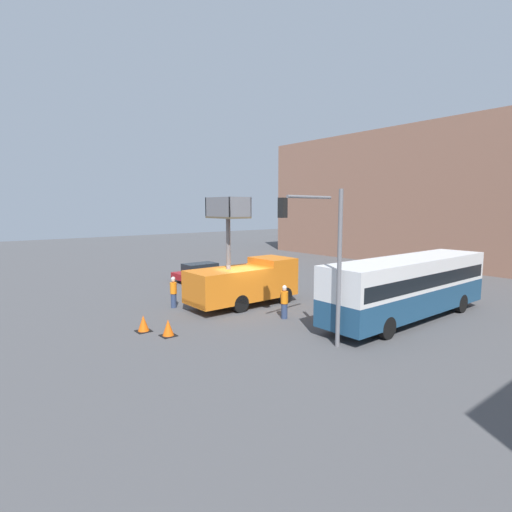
% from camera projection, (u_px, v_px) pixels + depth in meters
% --- Properties ---
extents(ground_plane, '(120.00, 120.00, 0.00)m').
position_uv_depth(ground_plane, '(244.00, 309.00, 22.62)').
color(ground_plane, '#4C4C4F').
extents(building_backdrop_far, '(44.00, 10.00, 13.57)m').
position_uv_depth(building_backdrop_far, '(468.00, 196.00, 38.80)').
color(building_backdrop_far, '#936651').
rests_on(building_backdrop_far, ground_plane).
extents(utility_truck, '(2.50, 6.58, 6.26)m').
position_uv_depth(utility_truck, '(244.00, 280.00, 23.18)').
color(utility_truck, orange).
rests_on(utility_truck, ground_plane).
extents(city_bus, '(2.51, 11.35, 3.17)m').
position_uv_depth(city_bus, '(409.00, 284.00, 20.24)').
color(city_bus, navy).
rests_on(city_bus, ground_plane).
extents(traffic_light_pole, '(3.25, 3.00, 6.44)m').
position_uv_depth(traffic_light_pole, '(318.00, 241.00, 16.69)').
color(traffic_light_pole, slate).
rests_on(traffic_light_pole, ground_plane).
extents(road_worker_near_truck, '(0.38, 0.38, 1.79)m').
position_uv_depth(road_worker_near_truck, '(173.00, 292.00, 22.74)').
color(road_worker_near_truck, navy).
rests_on(road_worker_near_truck, ground_plane).
extents(road_worker_directing, '(0.38, 0.38, 1.74)m').
position_uv_depth(road_worker_directing, '(284.00, 302.00, 20.51)').
color(road_worker_directing, navy).
rests_on(road_worker_directing, ground_plane).
extents(traffic_cone_near_truck, '(0.66, 0.66, 0.76)m').
position_uv_depth(traffic_cone_near_truck, '(143.00, 324.00, 18.44)').
color(traffic_cone_near_truck, black).
rests_on(traffic_cone_near_truck, ground_plane).
extents(traffic_cone_mid_road, '(0.66, 0.66, 0.75)m').
position_uv_depth(traffic_cone_mid_road, '(168.00, 328.00, 17.79)').
color(traffic_cone_mid_road, black).
rests_on(traffic_cone_mid_road, ground_plane).
extents(parked_car_curbside, '(1.78, 4.59, 1.35)m').
position_uv_depth(parked_car_curbside, '(202.00, 271.00, 31.28)').
color(parked_car_curbside, maroon).
rests_on(parked_car_curbside, ground_plane).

